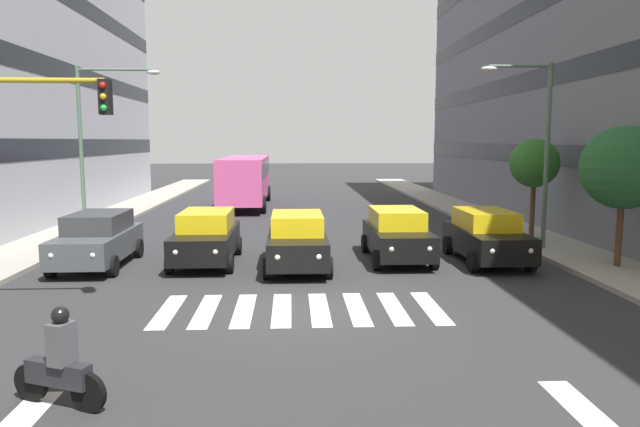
% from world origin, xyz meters
% --- Properties ---
extents(ground_plane, '(180.00, 180.00, 0.00)m').
position_xyz_m(ground_plane, '(0.00, 0.00, 0.00)').
color(ground_plane, '#2D2D30').
extents(building_left_block_0, '(11.57, 27.69, 20.35)m').
position_xyz_m(building_left_block_0, '(-16.71, -17.68, 10.18)').
color(building_left_block_0, slate).
rests_on(building_left_block_0, ground_plane).
extents(crosswalk_markings, '(6.75, 2.80, 0.01)m').
position_xyz_m(crosswalk_markings, '(0.00, 0.00, 0.00)').
color(crosswalk_markings, silver).
rests_on(crosswalk_markings, ground_plane).
extents(lane_arrow_0, '(0.50, 2.20, 0.01)m').
position_xyz_m(lane_arrow_0, '(-4.14, 5.50, 0.00)').
color(lane_arrow_0, silver).
rests_on(lane_arrow_0, ground_plane).
extents(lane_arrow_1, '(0.50, 2.20, 0.01)m').
position_xyz_m(lane_arrow_1, '(4.14, 5.50, 0.00)').
color(lane_arrow_1, silver).
rests_on(lane_arrow_1, ground_plane).
extents(car_0, '(2.02, 4.44, 1.72)m').
position_xyz_m(car_0, '(-6.24, -5.16, 0.89)').
color(car_0, black).
rests_on(car_0, ground_plane).
extents(car_1, '(2.02, 4.44, 1.72)m').
position_xyz_m(car_1, '(-3.34, -5.63, 0.89)').
color(car_1, black).
rests_on(car_1, ground_plane).
extents(car_2, '(2.02, 4.44, 1.72)m').
position_xyz_m(car_2, '(0.03, -4.59, 0.89)').
color(car_2, black).
rests_on(car_2, ground_plane).
extents(car_3, '(2.02, 4.44, 1.72)m').
position_xyz_m(car_3, '(3.00, -5.45, 0.89)').
color(car_3, black).
rests_on(car_3, ground_plane).
extents(car_4, '(2.02, 4.44, 1.72)m').
position_xyz_m(car_4, '(6.40, -5.13, 0.89)').
color(car_4, '#474C51').
rests_on(car_4, ground_plane).
extents(bus_behind_traffic, '(2.78, 10.50, 3.00)m').
position_xyz_m(bus_behind_traffic, '(3.00, -22.22, 1.86)').
color(bus_behind_traffic, '#DB5193').
rests_on(bus_behind_traffic, ground_plane).
extents(motorcycle_with_rider, '(1.61, 0.75, 1.57)m').
position_xyz_m(motorcycle_with_rider, '(3.71, 4.93, 0.65)').
color(motorcycle_with_rider, black).
rests_on(motorcycle_with_rider, ground_plane).
extents(street_lamp_left, '(2.56, 0.28, 6.59)m').
position_xyz_m(street_lamp_left, '(-8.46, -6.80, 4.18)').
color(street_lamp_left, '#4C6B56').
rests_on(street_lamp_left, sidewalk_left).
extents(street_lamp_right, '(3.43, 0.28, 6.89)m').
position_xyz_m(street_lamp_right, '(8.29, -11.11, 4.44)').
color(street_lamp_right, '#4C6B56').
rests_on(street_lamp_right, sidewalk_right).
extents(street_tree_0, '(2.54, 2.54, 4.32)m').
position_xyz_m(street_tree_0, '(-9.89, -3.69, 3.19)').
color(street_tree_0, '#513823').
rests_on(street_tree_0, sidewalk_left).
extents(street_tree_1, '(1.94, 1.94, 3.95)m').
position_xyz_m(street_tree_1, '(-9.45, -9.15, 3.10)').
color(street_tree_1, '#513823').
rests_on(street_tree_1, sidewalk_left).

